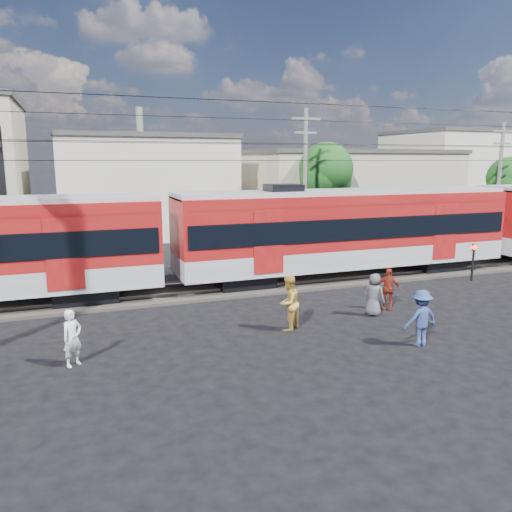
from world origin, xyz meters
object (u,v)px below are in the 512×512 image
(pedestrian_a, at_px, (72,338))
(pedestrian_c, at_px, (421,318))
(commuter_train, at_px, (350,228))
(crossing_signal, at_px, (473,255))

(pedestrian_a, xyz_separation_m, pedestrian_c, (9.82, -2.03, 0.08))
(commuter_train, relative_size, pedestrian_a, 31.95)
(commuter_train, distance_m, pedestrian_c, 9.01)
(pedestrian_c, bearing_deg, pedestrian_a, -13.34)
(commuter_train, xyz_separation_m, crossing_signal, (5.07, -2.52, -1.20))
(pedestrian_c, bearing_deg, crossing_signal, -143.58)
(pedestrian_c, xyz_separation_m, crossing_signal, (7.64, 5.98, 0.34))
(crossing_signal, bearing_deg, pedestrian_c, -141.92)
(commuter_train, height_order, pedestrian_a, commuter_train)
(commuter_train, xyz_separation_m, pedestrian_c, (-2.56, -8.50, -1.54))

